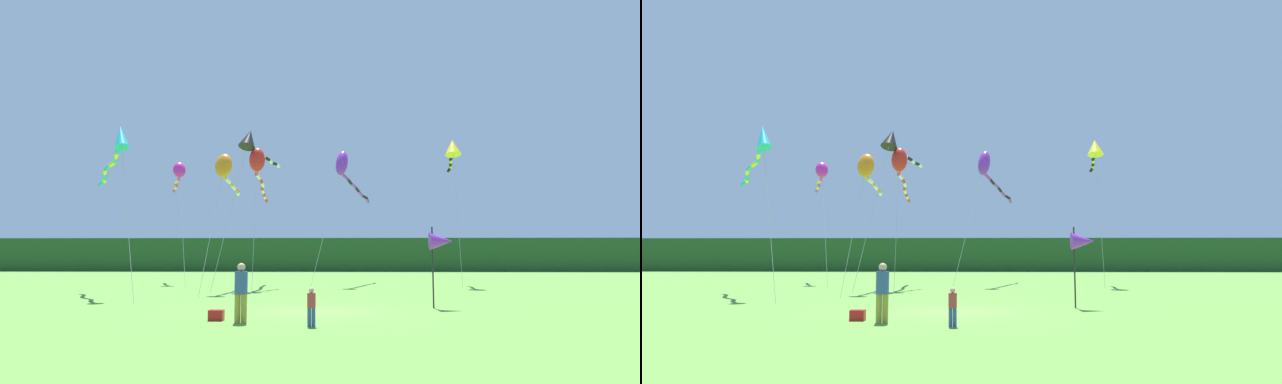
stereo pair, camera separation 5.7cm
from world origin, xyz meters
The scene contains 13 objects.
ground_plane centered at (0.00, 0.00, 0.00)m, with size 120.00×120.00×0.00m, color #5B9338.
distant_treeline centered at (0.00, 45.00, 1.98)m, with size 108.00×2.55×3.96m, color #234C23.
person_adult centered at (-2.16, -3.21, 1.02)m, with size 0.40×0.40×1.82m.
person_child centered at (0.05, -4.03, 0.63)m, with size 0.25×0.25×1.13m.
cooler_box centered at (-3.04, -2.68, 0.17)m, with size 0.46×0.35×0.33m, color red.
banner_flag_pole centered at (4.92, 1.43, 2.57)m, with size 0.90×0.70×3.17m.
kite_yellow centered at (8.63, 15.73, 9.10)m, with size 1.12×5.52×9.84m.
kite_black centered at (-4.51, 12.38, 9.05)m, with size 3.11×6.23×9.90m.
kite_red centered at (-4.10, 13.07, 7.60)m, with size 1.03×8.49×8.68m.
kite_cyan centered at (-10.35, 6.60, 7.61)m, with size 5.29×7.82×8.69m.
kite_magenta centered at (-10.71, 18.42, 8.03)m, with size 3.39×7.72×8.86m.
kite_purple centered at (1.40, 16.28, 7.88)m, with size 4.16×10.49×9.14m.
kite_orange centered at (-5.48, 9.70, 6.87)m, with size 1.04×7.06×7.78m.
Camera 1 is at (0.79, -19.89, 2.12)m, focal length 30.02 mm.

